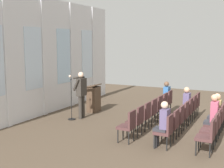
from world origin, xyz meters
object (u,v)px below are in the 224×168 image
Objects in this scene: chair_r2_c2 at (215,122)px; audience_r2_c3 at (216,111)px; chair_r1_c4 at (187,110)px; chair_r2_c5 at (223,109)px; chair_r0_c5 at (162,103)px; chair_r0_c3 at (151,110)px; chair_r0_c4 at (157,107)px; speaker at (81,92)px; chair_r2_c0 at (208,135)px; chair_r0_c2 at (144,114)px; chair_r0_c1 at (137,119)px; chair_r0_c6 at (167,100)px; audience_r1_c4 at (185,104)px; chair_r2_c4 at (221,113)px; chair_r0_c0 at (128,124)px; audience_r1_c0 at (163,122)px; chair_r2_c1 at (212,128)px; mic_stand at (72,111)px; chair_r1_c0 at (166,129)px; chair_r2_c3 at (218,117)px; chair_r1_c1 at (172,123)px; chair_r1_c2 at (178,118)px; lectern at (94,98)px; chair_r1_c6 at (195,103)px; audience_r2_c2 at (213,115)px; audience_r0_c6 at (165,96)px; chair_r1_c5 at (191,106)px; chair_r1_c3 at (183,114)px.

chair_r2_c2 is 0.69m from audience_r2_c3.
chair_r2_c5 is (0.66, -1.10, 0.00)m from chair_r1_c4.
chair_r0_c5 and chair_r2_c2 have the same top height.
chair_r0_c3 is 0.66m from chair_r0_c4.
speaker reaches higher than chair_r2_c5.
chair_r1_c4 is at bearing 22.67° from chair_r2_c0.
chair_r0_c2 is at bearing 131.92° from chair_r2_c5.
chair_r0_c6 is at bearing 0.00° from chair_r0_c1.
audience_r1_c4 is at bearing -57.14° from chair_r0_c3.
chair_r0_c6 is at bearing 73.34° from chair_r2_c5.
chair_r0_c2 is at bearing 180.00° from chair_r0_c5.
chair_r0_c2 is 2.57m from chair_r2_c4.
chair_r0_c0 is 0.72× the size of audience_r1_c0.
chair_r2_c1 is 1.00× the size of chair_r2_c5.
mic_stand is 4.26m from chair_r1_c0.
audience_r1_c4 is 1.37m from chair_r2_c5.
chair_r0_c1 is 2.57m from chair_r2_c3.
chair_r1_c1 is 1.68m from audience_r2_c3.
chair_r0_c2 is 1.10m from chair_r1_c2.
chair_r0_c6 is at bearing 14.45° from audience_r1_c0.
audience_r1_c0 is at bearing -109.79° from mic_stand.
lectern is at bearing 51.43° from chair_r0_c1.
chair_r2_c3 is (1.98, -1.18, -0.19)m from audience_r1_c0.
chair_r2_c3 is (0.00, -2.20, 0.00)m from chair_r0_c3.
chair_r0_c3 is 1.00× the size of chair_r1_c6.
chair_r2_c3 is at bearing -6.83° from audience_r2_c2.
audience_r0_c6 is 1.39× the size of chair_r1_c2.
chair_r0_c2 is 2.26m from chair_r1_c5.
chair_r1_c1 is 0.73× the size of audience_r2_c3.
chair_r0_c1 is at bearing 152.70° from audience_r1_c4.
chair_r1_c2 is at bearing -96.39° from speaker.
chair_r1_c5 is (2.64, -1.10, 0.00)m from chair_r0_c1.
audience_r1_c4 is 1.28m from audience_r2_c3.
audience_r2_c3 reaches higher than chair_r2_c3.
chair_r1_c1 is at bearing 180.00° from chair_r1_c3.
chair_r2_c3 is (1.98, -1.10, 0.00)m from chair_r1_c0.
chair_r0_c1 is 2.86m from chair_r1_c5.
chair_r0_c3 and chair_r1_c3 have the same top height.
chair_r0_c2 is 2.23m from audience_r2_c3.
chair_r1_c6 is at bearing 0.00° from chair_r1_c3.
speaker is 4.84m from audience_r2_c2.
chair_r2_c0 is (-2.64, -1.10, 0.00)m from chair_r1_c4.
audience_r1_c4 reaches higher than chair_r1_c6.
chair_r2_c4 is (2.64, -1.10, 0.00)m from chair_r1_c0.
chair_r1_c3 is (-1.98, -1.10, 0.00)m from chair_r0_c6.
chair_r2_c3 is at bearing 180.00° from chair_r2_c4.
speaker reaches higher than chair_r1_c5.
chair_r1_c6 is at bearing 0.00° from chair_r1_c4.
chair_r1_c2 is (-1.59, -3.93, -0.02)m from lectern.
chair_r0_c6 and chair_r1_c2 have the same top height.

